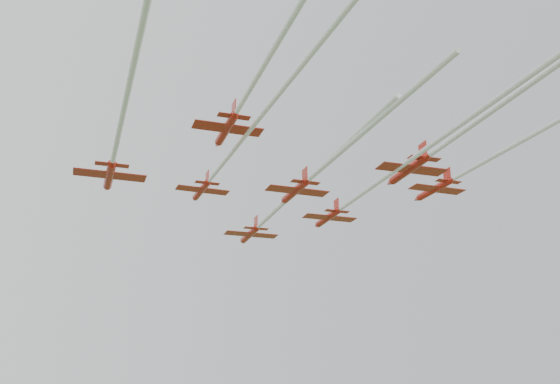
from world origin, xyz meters
TOP-DOWN VIEW (x-y plane):
  - jet_lead at (1.70, 2.15)m, footprint 23.77×56.52m
  - jet_row2_left at (-13.81, -10.50)m, footprint 23.06×64.75m
  - jet_row2_right at (4.20, -16.87)m, footprint 25.24×61.93m
  - jet_row3_left at (-29.68, -11.16)m, footprint 23.27×57.10m
  - jet_row3_mid at (-5.40, -15.94)m, footprint 16.87×41.44m
  - jet_row3_right at (16.20, -23.95)m, footprint 18.62×46.40m
  - jet_row4_left at (-22.55, -27.23)m, footprint 23.39×57.15m
  - jet_row4_right at (-1.61, -36.49)m, footprint 25.11×58.20m

SIDE VIEW (x-z plane):
  - jet_row3_mid at x=-5.40m, z-range 56.13..58.67m
  - jet_row3_left at x=-29.68m, z-range 56.27..58.95m
  - jet_row2_right at x=4.20m, z-range 56.46..58.96m
  - jet_lead at x=1.70m, z-range 56.40..59.13m
  - jet_row4_right at x=-1.61m, z-range 56.53..59.19m
  - jet_row2_left at x=-13.81m, z-range 59.30..61.67m
  - jet_row3_right at x=16.20m, z-range 59.45..62.02m
  - jet_row4_left at x=-22.55m, z-range 59.51..61.98m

